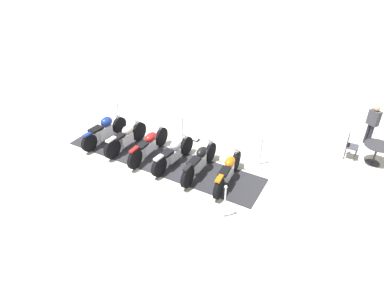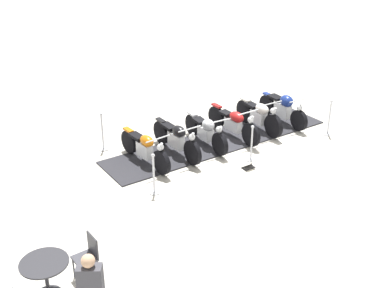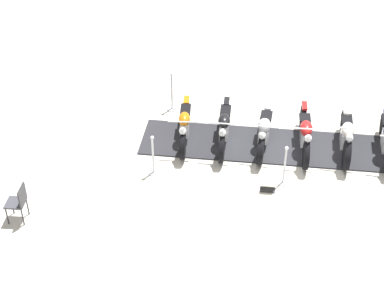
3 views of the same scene
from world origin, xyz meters
name	(u,v)px [view 3 (image 3 of 3)]	position (x,y,z in m)	size (l,w,h in m)	color
ground_plane	(283,147)	(0.00, 0.00, 0.00)	(80.00, 80.00, 0.00)	beige
display_platform	(283,146)	(0.00, 0.00, 0.02)	(7.25, 1.57, 0.04)	#28282D
motorcycle_copper	(185,125)	(2.19, -1.25, 0.49)	(1.17, 2.07, 0.97)	black
motorcycle_black	(224,127)	(1.32, -0.74, 0.51)	(1.27, 2.05, 1.01)	black
motorcycle_chrome	(264,131)	(0.45, -0.23, 0.47)	(1.37, 1.89, 0.97)	black
motorcycle_maroon	(305,133)	(-0.42, 0.29, 0.51)	(1.29, 2.09, 1.03)	black
motorcycle_cream	(346,136)	(-1.29, 0.79, 0.50)	(1.28, 1.88, 1.05)	black
stanchion_right_front	(153,160)	(3.39, -0.30, 0.39)	(0.28, 0.28, 1.07)	silver
stanchion_left_front	(172,97)	(1.93, -2.81, 0.40)	(0.30, 0.30, 1.14)	silver
stanchion_right_mid	(284,170)	(0.73, 1.25, 0.37)	(0.29, 0.29, 1.05)	silver
info_placard	(268,188)	(1.20, 1.35, 0.07)	(0.40, 0.36, 0.21)	#333338
cafe_chair_near_table	(18,201)	(6.59, 0.11, 0.52)	(0.54, 0.54, 0.90)	#2D2D33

